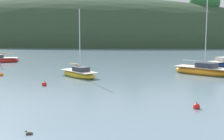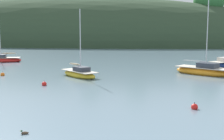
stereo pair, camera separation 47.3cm
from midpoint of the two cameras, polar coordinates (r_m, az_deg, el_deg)
far_shoreline_hill at (r=99.83m, az=-8.83°, el=4.66°), size 150.00×36.00×32.63m
sailboat_grey_yawl at (r=50.46m, az=-19.13°, el=1.82°), size 5.83×3.31×8.30m
sailboat_white_near at (r=33.09m, az=-5.55°, el=-0.64°), size 5.05×4.89×7.27m
sailboat_yellow_far at (r=36.15m, az=16.75°, el=-0.14°), size 6.65×5.57×9.59m
mooring_buoy_inner at (r=28.54m, az=-11.83°, el=-2.54°), size 0.44×0.44×0.54m
mooring_buoy_channel at (r=20.60m, az=15.49°, el=-6.56°), size 0.44×0.44×0.54m
mooring_buoy_outer at (r=35.63m, az=-19.02°, el=-0.80°), size 0.44×0.44×0.54m
duck_straggler at (r=15.85m, az=-14.86°, el=-11.07°), size 0.42×0.25×0.24m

